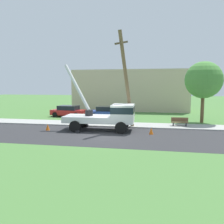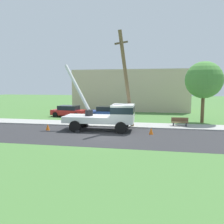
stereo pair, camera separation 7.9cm
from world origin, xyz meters
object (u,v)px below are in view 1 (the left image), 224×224
(traffic_cone_behind, at_px, (48,127))
(parked_sedan_red, at_px, (69,111))
(park_bench, at_px, (180,122))
(utility_truck, at_px, (109,115))
(roadside_tree_near, at_px, (204,80))
(parked_sedan_blue, at_px, (107,112))
(traffic_cone_ahead, at_px, (151,131))
(leaning_utility_pole, at_px, (126,80))

(traffic_cone_behind, height_order, parked_sedan_red, parked_sedan_red)
(traffic_cone_behind, distance_m, park_bench, 12.48)
(utility_truck, distance_m, roadside_tree_near, 11.38)
(parked_sedan_blue, xyz_separation_m, roadside_tree_near, (10.81, -1.72, 3.85))
(park_bench, height_order, roadside_tree_near, roadside_tree_near)
(utility_truck, height_order, roadside_tree_near, roadside_tree_near)
(traffic_cone_ahead, bearing_deg, leaning_utility_pole, 137.89)
(park_bench, bearing_deg, parked_sedan_red, 159.40)
(leaning_utility_pole, relative_size, roadside_tree_near, 1.35)
(utility_truck, relative_size, parked_sedan_blue, 1.55)
(traffic_cone_behind, height_order, park_bench, park_bench)
(traffic_cone_behind, relative_size, roadside_tree_near, 0.09)
(utility_truck, height_order, parked_sedan_red, utility_truck)
(roadside_tree_near, bearing_deg, park_bench, -130.60)
(traffic_cone_ahead, bearing_deg, utility_truck, 165.57)
(utility_truck, xyz_separation_m, park_bench, (6.45, 3.01, -0.95))
(parked_sedan_red, height_order, roadside_tree_near, roadside_tree_near)
(traffic_cone_ahead, xyz_separation_m, parked_sedan_red, (-10.63, 8.98, 0.43))
(leaning_utility_pole, xyz_separation_m, traffic_cone_behind, (-6.83, -2.04, -4.25))
(traffic_cone_ahead, height_order, park_bench, park_bench)
(utility_truck, relative_size, traffic_cone_behind, 12.18)
(parked_sedan_red, distance_m, roadside_tree_near, 16.51)
(utility_truck, relative_size, park_bench, 4.26)
(utility_truck, xyz_separation_m, leaning_utility_pole, (1.42, 1.15, 3.12))
(traffic_cone_behind, bearing_deg, park_bench, 18.20)
(traffic_cone_behind, distance_m, parked_sedan_red, 9.02)
(parked_sedan_red, xyz_separation_m, roadside_tree_near, (15.94, -1.92, 3.85))
(traffic_cone_behind, distance_m, roadside_tree_near, 16.64)
(parked_sedan_red, height_order, parked_sedan_blue, same)
(traffic_cone_ahead, distance_m, parked_sedan_red, 13.92)
(parked_sedan_red, distance_m, park_bench, 14.21)
(parked_sedan_blue, xyz_separation_m, park_bench, (8.18, -4.79, -0.25))
(traffic_cone_ahead, xyz_separation_m, park_bench, (2.67, 3.98, 0.18))
(traffic_cone_ahead, bearing_deg, park_bench, 56.12)
(traffic_cone_ahead, distance_m, traffic_cone_behind, 9.18)
(park_bench, relative_size, roadside_tree_near, 0.24)
(traffic_cone_ahead, height_order, traffic_cone_behind, same)
(parked_sedan_blue, relative_size, park_bench, 2.75)
(leaning_utility_pole, relative_size, traffic_cone_ahead, 15.74)
(parked_sedan_red, bearing_deg, leaning_utility_pole, -39.62)
(traffic_cone_behind, xyz_separation_m, roadside_tree_near, (14.49, 6.97, 4.28))
(parked_sedan_red, distance_m, parked_sedan_blue, 5.13)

